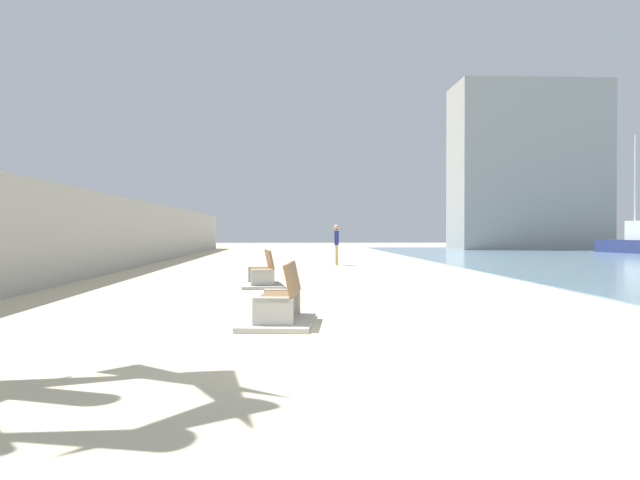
% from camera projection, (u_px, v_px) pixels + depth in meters
% --- Properties ---
extents(ground_plane, '(120.00, 120.00, 0.00)m').
position_uv_depth(ground_plane, '(311.00, 269.00, 26.53)').
color(ground_plane, beige).
extents(seawall, '(0.80, 64.00, 2.78)m').
position_uv_depth(seawall, '(118.00, 234.00, 26.16)').
color(seawall, '#ADAAA3').
rests_on(seawall, ground).
extents(bench_near, '(1.28, 2.19, 0.98)m').
position_uv_depth(bench_near, '(280.00, 309.00, 10.74)').
color(bench_near, '#ADAAA3').
rests_on(bench_near, ground).
extents(bench_far, '(1.32, 2.21, 0.98)m').
position_uv_depth(bench_far, '(262.00, 278.00, 18.06)').
color(bench_far, '#ADAAA3').
rests_on(bench_far, ground).
extents(person_walking, '(0.24, 0.53, 1.77)m').
position_uv_depth(person_walking, '(337.00, 241.00, 29.31)').
color(person_walking, gold).
rests_on(person_walking, ground).
extents(harbor_building, '(12.00, 6.00, 13.44)m').
position_uv_depth(harbor_building, '(527.00, 167.00, 55.29)').
color(harbor_building, '#9E9E99').
rests_on(harbor_building, ground).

